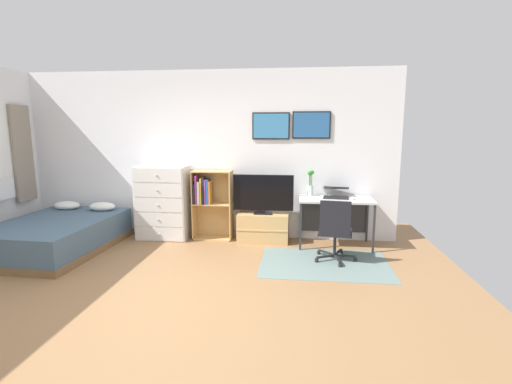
{
  "coord_description": "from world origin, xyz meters",
  "views": [
    {
      "loc": [
        1.5,
        -3.54,
        1.78
      ],
      "look_at": [
        0.92,
        1.5,
        0.91
      ],
      "focal_mm": 26.09,
      "sensor_mm": 36.0,
      "label": 1
    }
  ],
  "objects": [
    {
      "name": "computer_mouse",
      "position": [
        2.32,
        2.05,
        0.76
      ],
      "size": [
        0.06,
        0.1,
        0.03
      ],
      "primitive_type": "ellipsoid",
      "color": "silver",
      "rests_on": "desk"
    },
    {
      "name": "bookshelf",
      "position": [
        0.06,
        2.22,
        0.65
      ],
      "size": [
        0.63,
        0.3,
        1.12
      ],
      "color": "tan",
      "rests_on": "ground_plane"
    },
    {
      "name": "television",
      "position": [
        0.95,
        2.15,
        0.77
      ],
      "size": [
        0.95,
        0.16,
        0.62
      ],
      "color": "black",
      "rests_on": "tv_stand"
    },
    {
      "name": "dresser",
      "position": [
        -0.68,
        2.15,
        0.6
      ],
      "size": [
        0.82,
        0.46,
        1.19
      ],
      "color": "silver",
      "rests_on": "ground_plane"
    },
    {
      "name": "tv_stand",
      "position": [
        0.95,
        2.17,
        0.23
      ],
      "size": [
        0.8,
        0.41,
        0.45
      ],
      "color": "tan",
      "rests_on": "ground_plane"
    },
    {
      "name": "bed",
      "position": [
        -2.04,
        1.38,
        0.23
      ],
      "size": [
        1.51,
        2.03,
        0.59
      ],
      "rotation": [
        0.0,
        0.0,
        -0.04
      ],
      "color": "brown",
      "rests_on": "ground_plane"
    },
    {
      "name": "office_chair",
      "position": [
        2.0,
        1.34,
        0.46
      ],
      "size": [
        0.57,
        0.58,
        0.86
      ],
      "rotation": [
        0.0,
        0.0,
        -0.13
      ],
      "color": "#232326",
      "rests_on": "ground_plane"
    },
    {
      "name": "desk",
      "position": [
        2.07,
        2.15,
        0.6
      ],
      "size": [
        1.11,
        0.6,
        0.74
      ],
      "color": "silver",
      "rests_on": "ground_plane"
    },
    {
      "name": "bamboo_vase",
      "position": [
        1.68,
        2.27,
        0.94
      ],
      "size": [
        0.1,
        0.1,
        0.4
      ],
      "color": "silver",
      "rests_on": "desk"
    },
    {
      "name": "area_rug",
      "position": [
        1.87,
        1.27,
        0.0
      ],
      "size": [
        1.7,
        1.2,
        0.01
      ],
      "primitive_type": "cube",
      "color": "slate",
      "rests_on": "ground_plane"
    },
    {
      "name": "ground_plane",
      "position": [
        0.0,
        0.0,
        0.0
      ],
      "size": [
        7.2,
        7.2,
        0.0
      ],
      "primitive_type": "plane",
      "color": "#936B44"
    },
    {
      "name": "wall_back_with_posters",
      "position": [
        0.02,
        2.43,
        1.36
      ],
      "size": [
        6.12,
        0.09,
        2.7
      ],
      "color": "white",
      "rests_on": "ground_plane"
    },
    {
      "name": "laptop",
      "position": [
        2.08,
        2.19,
        0.8
      ],
      "size": [
        0.42,
        0.45,
        0.17
      ],
      "rotation": [
        0.0,
        0.0,
        -0.12
      ],
      "color": "black",
      "rests_on": "desk"
    }
  ]
}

